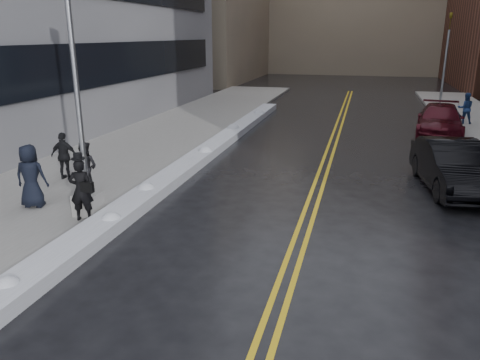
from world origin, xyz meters
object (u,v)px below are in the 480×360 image
Objects in this scene: car_black at (453,166)px; car_maroon at (440,121)px; lamppost at (81,128)px; pedestrian_d at (64,156)px; pedestrian_east at (465,108)px; traffic_signal at (445,59)px; pedestrian_c at (31,176)px; pedestrian_fedora at (81,190)px; pedestrian_b at (85,167)px.

car_black reaches higher than car_maroon.
car_black is (10.01, 5.29, -1.73)m from lamppost.
pedestrian_d is 21.05m from pedestrian_east.
lamppost is 24.98m from traffic_signal.
traffic_signal is at bearing -132.51° from pedestrian_c.
pedestrian_fedora is 0.34× the size of car_black.
traffic_signal is 3.60× the size of pedestrian_fedora.
pedestrian_b reaches higher than car_maroon.
pedestrian_c is (-13.64, -21.87, -2.35)m from traffic_signal.
pedestrian_east is (15.03, 14.73, 0.04)m from pedestrian_d.
pedestrian_b is 1.69m from pedestrian_c.
pedestrian_fedora is 2.01m from pedestrian_c.
pedestrian_b is 0.90× the size of pedestrian_c.
pedestrian_east is (0.68, -4.55, -2.41)m from traffic_signal.
pedestrian_b is 17.43m from car_maroon.
pedestrian_east is 3.50m from car_maroon.
car_black is at bearing 73.97° from pedestrian_east.
pedestrian_c is (-1.94, 0.53, 0.07)m from pedestrian_fedora.
lamppost reaches higher than pedestrian_c.
car_black is at bearing -174.03° from pedestrian_d.
traffic_signal is 8.12m from car_maroon.
car_maroon is (13.36, 11.66, -0.19)m from pedestrian_d.
traffic_signal is at bearing 76.19° from car_black.
pedestrian_fedora is 18.25m from car_maroon.
lamppost is at bearing 124.79° from pedestrian_b.
car_maroon is at bearing -144.47° from pedestrian_d.
pedestrian_fedora is at bearing 50.68° from pedestrian_east.
car_maroon is at bearing -131.52° from pedestrian_b.
car_black is 0.92× the size of car_maroon.
pedestrian_east is at bearing -129.15° from pedestrian_b.
pedestrian_c is 19.06m from car_maroon.
car_maroon is at bearing 56.75° from pedestrian_east.
pedestrian_fedora is 1.02× the size of pedestrian_b.
car_maroon is (-1.00, -7.62, -2.64)m from traffic_signal.
pedestrian_east reaches higher than car_maroon.
car_maroon is (10.70, 14.78, -0.22)m from pedestrian_fedora.
traffic_signal reaches higher than pedestrian_fedora.
pedestrian_east is at bearing 68.11° from car_maroon.
pedestrian_c is (-0.77, -1.50, 0.09)m from pedestrian_b.
lamppost is 4.74× the size of pedestrian_d.
lamppost is 4.58× the size of pedestrian_fedora.
pedestrian_d is at bearing -34.89° from pedestrian_b.
traffic_signal is 1.14× the size of car_maroon.
traffic_signal is at bearing -86.14° from pedestrian_east.
pedestrian_east is at bearing -140.90° from pedestrian_fedora.
pedestrian_c is at bearing -124.81° from car_maroon.
pedestrian_fedora reaches higher than car_black.
lamppost is 18.07m from car_maroon.
car_maroon is (10.80, 14.38, -1.77)m from lamppost.
pedestrian_b is 11.68m from car_black.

